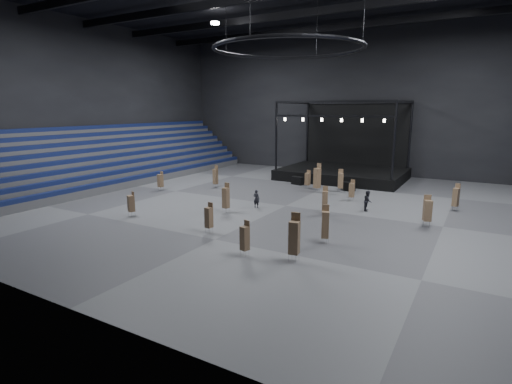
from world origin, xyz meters
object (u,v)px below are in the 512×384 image
Objects in this scene: chair_stack_4 at (131,203)px; chair_stack_8 at (352,190)px; chair_stack_6 at (456,197)px; stage at (345,166)px; chair_stack_10 at (215,176)px; crew_member at (368,201)px; chair_stack_11 at (325,201)px; chair_stack_14 at (317,178)px; chair_stack_1 at (294,237)px; flight_case_left at (298,181)px; flight_case_right at (348,187)px; chair_stack_13 at (325,224)px; chair_stack_3 at (308,179)px; chair_stack_5 at (245,238)px; flight_case_mid at (348,186)px; chair_stack_0 at (226,197)px; chair_stack_2 at (341,180)px; chair_stack_7 at (209,217)px; chair_stack_12 at (160,180)px; chair_stack_9 at (427,210)px; man_center at (256,199)px.

chair_stack_8 is (13.35, 13.91, -0.03)m from chair_stack_4.
stage is at bearing 160.78° from chair_stack_6.
chair_stack_10 reaches higher than crew_member.
chair_stack_11 is 8.83m from chair_stack_14.
stage is at bearing 93.87° from chair_stack_1.
flight_case_left is 0.48× the size of chair_stack_1.
chair_stack_14 is (-2.51, -2.30, 1.06)m from flight_case_right.
chair_stack_13 reaches higher than chair_stack_8.
chair_stack_8 is at bearing 77.99° from chair_stack_13.
chair_stack_3 is 1.00× the size of chair_stack_4.
chair_stack_10 is at bearing 146.18° from chair_stack_5.
flight_case_mid is 0.56× the size of chair_stack_8.
chair_stack_13 is (3.67, -16.66, 0.81)m from flight_case_right.
chair_stack_0 reaches higher than chair_stack_6.
flight_case_mid is 2.08m from chair_stack_2.
chair_stack_1 reaches higher than chair_stack_11.
chair_stack_1 is 1.32× the size of chair_stack_5.
chair_stack_10 is at bearing 143.88° from chair_stack_11.
chair_stack_14 is (1.44, 16.20, 0.41)m from chair_stack_7.
flight_case_mid is 5.50m from chair_stack_8.
chair_stack_5 is (0.97, -20.00, -0.14)m from chair_stack_2.
chair_stack_7 is at bearing -20.71° from chair_stack_12.
chair_stack_14 is (-11.21, 7.28, 0.28)m from chair_stack_9.
chair_stack_11 reaches higher than man_center.
crew_member is (4.15, -8.05, 0.48)m from flight_case_mid.
flight_case_mid is 0.37× the size of chair_stack_14.
chair_stack_2 reaches higher than chair_stack_7.
flight_case_left is at bearing 97.73° from chair_stack_13.
flight_case_left is 0.57× the size of chair_stack_2.
flight_case_left is at bearing 141.38° from chair_stack_2.
chair_stack_9 is at bearing -123.10° from crew_member.
chair_stack_5 is at bearing -88.03° from flight_case_mid.
stage is at bearing 110.98° from flight_case_mid.
chair_stack_13 is at bearing 172.18° from crew_member.
chair_stack_1 is at bearing 170.66° from crew_member.
chair_stack_3 is at bearing 94.93° from chair_stack_13.
chair_stack_9 is at bearing -5.17° from chair_stack_10.
chair_stack_13 reaches higher than chair_stack_3.
chair_stack_4 reaches higher than man_center.
chair_stack_7 is at bearing -100.67° from flight_case_mid.
chair_stack_4 is at bearing 179.39° from chair_stack_9.
stage is 6.20× the size of chair_stack_6.
flight_case_right is 0.58× the size of chair_stack_11.
chair_stack_5 is 1.05× the size of chair_stack_12.
chair_stack_6 reaches higher than chair_stack_3.
stage is at bearing 83.16° from chair_stack_0.
chair_stack_4 is at bearing -105.56° from chair_stack_3.
chair_stack_3 is at bearing 103.29° from chair_stack_11.
chair_stack_5 is 1.35× the size of man_center.
flight_case_left is at bearing 121.90° from chair_stack_9.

